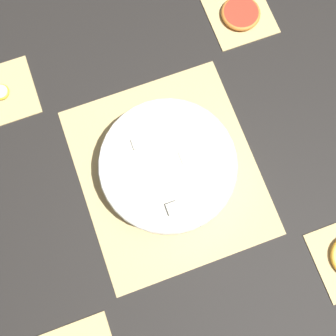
# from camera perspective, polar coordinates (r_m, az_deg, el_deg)

# --- Properties ---
(ground_plane) EXTENTS (6.00, 6.00, 0.00)m
(ground_plane) POSITION_cam_1_polar(r_m,az_deg,el_deg) (0.89, 0.00, -0.52)
(ground_plane) COLOR black
(bamboo_mat_center) EXTENTS (0.44, 0.39, 0.01)m
(bamboo_mat_center) POSITION_cam_1_polar(r_m,az_deg,el_deg) (0.89, 0.00, -0.48)
(bamboo_mat_center) COLOR #D6B775
(bamboo_mat_center) RESTS_ON ground_plane
(coaster_mat_near_right) EXTENTS (0.15, 0.15, 0.01)m
(coaster_mat_near_right) POSITION_cam_1_polar(r_m,az_deg,el_deg) (1.06, 10.43, 20.95)
(coaster_mat_near_right) COLOR #D6B775
(coaster_mat_near_right) RESTS_ON ground_plane
(coaster_mat_far_right) EXTENTS (0.15, 0.15, 0.01)m
(coaster_mat_far_right) POSITION_cam_1_polar(r_m,az_deg,el_deg) (1.02, -22.93, 9.95)
(coaster_mat_far_right) COLOR #D6B775
(coaster_mat_far_right) RESTS_ON ground_plane
(fruit_salad_bowl) EXTENTS (0.29, 0.29, 0.08)m
(fruit_salad_bowl) POSITION_cam_1_polar(r_m,az_deg,el_deg) (0.84, -0.02, 0.12)
(fruit_salad_bowl) COLOR silver
(fruit_salad_bowl) RESTS_ON bamboo_mat_center
(banana_coin_single) EXTENTS (0.04, 0.04, 0.01)m
(banana_coin_single) POSITION_cam_1_polar(r_m,az_deg,el_deg) (1.02, -23.09, 10.11)
(banana_coin_single) COLOR #F4EABC
(banana_coin_single) RESTS_ON coaster_mat_far_right
(grapefruit_slice) EXTENTS (0.10, 0.10, 0.01)m
(grapefruit_slice) POSITION_cam_1_polar(r_m,az_deg,el_deg) (1.06, 10.52, 21.21)
(grapefruit_slice) COLOR red
(grapefruit_slice) RESTS_ON coaster_mat_near_right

